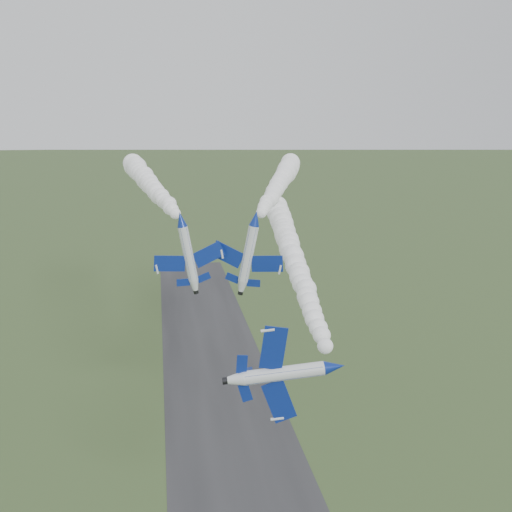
% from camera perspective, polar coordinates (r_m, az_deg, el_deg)
% --- Properties ---
extents(runway, '(24.00, 260.00, 0.04)m').
position_cam_1_polar(runway, '(109.68, -2.46, -17.84)').
color(runway, '#29292B').
rests_on(runway, ground).
extents(jet_lead, '(4.29, 12.71, 10.43)m').
position_cam_1_polar(jet_lead, '(60.07, 7.90, -10.96)').
color(jet_lead, silver).
extents(smoke_trail_jet_lead, '(13.00, 78.87, 4.97)m').
position_cam_1_polar(smoke_trail_jet_lead, '(99.39, 3.59, 0.46)').
color(smoke_trail_jet_lead, white).
extents(jet_pair_left, '(11.08, 13.38, 3.63)m').
position_cam_1_polar(jet_pair_left, '(87.80, -7.51, 3.66)').
color(jet_pair_left, silver).
extents(smoke_trail_jet_pair_left, '(12.34, 72.49, 5.31)m').
position_cam_1_polar(smoke_trail_jet_pair_left, '(126.28, -10.73, 7.29)').
color(smoke_trail_jet_pair_left, white).
extents(jet_pair_right, '(11.59, 13.67, 3.94)m').
position_cam_1_polar(jet_pair_right, '(88.70, -0.07, 3.79)').
color(jet_pair_right, silver).
extents(smoke_trail_jet_pair_right, '(23.44, 56.78, 4.88)m').
position_cam_1_polar(smoke_trail_jet_pair_right, '(120.77, 2.39, 7.31)').
color(smoke_trail_jet_pair_right, white).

